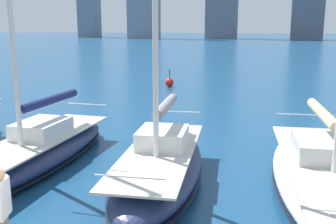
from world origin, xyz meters
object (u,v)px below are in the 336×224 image
sailboat_navy (35,150)px  person_white_shirt (1,205)px  channel_buoy (169,82)px  sailboat_tan (327,176)px  sailboat_grey (160,165)px

sailboat_navy → person_white_shirt: sailboat_navy is taller
person_white_shirt → sailboat_navy: bearing=-61.0°
person_white_shirt → channel_buoy: (3.45, -25.06, -1.30)m
sailboat_tan → person_white_shirt: bearing=43.2°
person_white_shirt → channel_buoy: bearing=-82.2°
sailboat_grey → person_white_shirt: 5.63m
sailboat_grey → channel_buoy: 20.29m
person_white_shirt → sailboat_tan: bearing=-136.8°
channel_buoy → person_white_shirt: bearing=97.8°
person_white_shirt → sailboat_grey: bearing=-104.7°
sailboat_tan → person_white_shirt: (6.21, 5.84, 1.06)m
sailboat_grey → channel_buoy: (4.86, -19.70, -0.32)m
sailboat_navy → person_white_shirt: size_ratio=5.42×
sailboat_tan → sailboat_grey: 4.83m
sailboat_tan → sailboat_grey: sailboat_tan is taller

